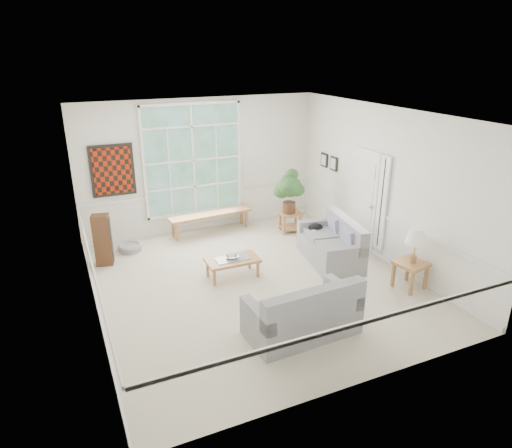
{
  "coord_description": "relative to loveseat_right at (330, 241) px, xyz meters",
  "views": [
    {
      "loc": [
        -3.01,
        -6.73,
        3.99
      ],
      "look_at": [
        0.1,
        0.2,
        1.05
      ],
      "focal_mm": 32.0,
      "sensor_mm": 36.0,
      "label": 1
    }
  ],
  "objects": [
    {
      "name": "ceiling",
      "position": [
        -1.71,
        -0.21,
        2.56
      ],
      "size": [
        5.5,
        6.0,
        0.02
      ],
      "primitive_type": "cube",
      "color": "white",
      "rests_on": "ground"
    },
    {
      "name": "wall_front",
      "position": [
        -1.71,
        -3.21,
        1.06
      ],
      "size": [
        5.5,
        0.02,
        3.0
      ],
      "primitive_type": "cube",
      "color": "white",
      "rests_on": "ground"
    },
    {
      "name": "floor",
      "position": [
        -1.71,
        -0.21,
        -0.44
      ],
      "size": [
        5.5,
        6.0,
        0.01
      ],
      "primitive_type": "cube",
      "color": "beige",
      "rests_on": "ground"
    },
    {
      "name": "window_bench",
      "position": [
        -1.66,
        2.44,
        -0.21
      ],
      "size": [
        1.97,
        0.54,
        0.45
      ],
      "primitive_type": "cube",
      "rotation": [
        0.0,
        0.0,
        0.08
      ],
      "color": "#A06B3C",
      "rests_on": "floor"
    },
    {
      "name": "floor_speaker",
      "position": [
        -4.11,
        1.69,
        0.08
      ],
      "size": [
        0.37,
        0.32,
        1.03
      ],
      "primitive_type": "cube",
      "rotation": [
        0.0,
        0.0,
        -0.23
      ],
      "color": "#442615",
      "rests_on": "floor"
    },
    {
      "name": "loveseat_front",
      "position": [
        -1.73,
        -1.93,
        0.0
      ],
      "size": [
        1.67,
        0.92,
        0.88
      ],
      "primitive_type": "cube",
      "rotation": [
        0.0,
        0.0,
        0.04
      ],
      "color": "gray",
      "rests_on": "floor"
    },
    {
      "name": "coffee_table",
      "position": [
        -2.01,
        0.17,
        -0.26
      ],
      "size": [
        0.98,
        0.54,
        0.36
      ],
      "primitive_type": "cube",
      "rotation": [
        0.0,
        0.0,
        -0.02
      ],
      "color": "#A06B3C",
      "rests_on": "floor"
    },
    {
      "name": "wall_art",
      "position": [
        -3.66,
        2.74,
        1.16
      ],
      "size": [
        0.9,
        0.06,
        1.1
      ],
      "primitive_type": "cube",
      "color": "#581609",
      "rests_on": "wall_back"
    },
    {
      "name": "wall_frame_far",
      "position": [
        1.0,
        1.94,
        1.11
      ],
      "size": [
        0.04,
        0.26,
        0.32
      ],
      "primitive_type": "cube",
      "color": "black",
      "rests_on": "wall_right"
    },
    {
      "name": "door_sidelight",
      "position": [
        1.0,
        -0.24,
        0.71
      ],
      "size": [
        0.08,
        0.26,
        1.9
      ],
      "primitive_type": "cube",
      "color": "white",
      "rests_on": "wall_right"
    },
    {
      "name": "houseplant",
      "position": [
        -0.02,
        1.7,
        0.54
      ],
      "size": [
        0.61,
        0.61,
        1.01
      ],
      "primitive_type": null,
      "rotation": [
        0.0,
        0.0,
        0.05
      ],
      "color": "#2A4F25",
      "rests_on": "end_table"
    },
    {
      "name": "entry_door",
      "position": [
        1.0,
        0.39,
        0.61
      ],
      "size": [
        0.08,
        0.9,
        2.1
      ],
      "primitive_type": "cube",
      "color": "white",
      "rests_on": "floor"
    },
    {
      "name": "pet_bed",
      "position": [
        -3.55,
        2.14,
        -0.36
      ],
      "size": [
        0.58,
        0.58,
        0.14
      ],
      "primitive_type": "cylinder",
      "rotation": [
        0.0,
        0.0,
        -0.22
      ],
      "color": "gray",
      "rests_on": "floor"
    },
    {
      "name": "loveseat_right",
      "position": [
        0.0,
        0.0,
        0.0
      ],
      "size": [
        1.1,
        1.73,
        0.87
      ],
      "primitive_type": "cube",
      "rotation": [
        0.0,
        0.0,
        -0.17
      ],
      "color": "gray",
      "rests_on": "floor"
    },
    {
      "name": "table_lamp",
      "position": [
        0.7,
        -1.52,
        0.38
      ],
      "size": [
        0.47,
        0.47,
        0.64
      ],
      "primitive_type": null,
      "rotation": [
        0.0,
        0.0,
        0.32
      ],
      "color": "silver",
      "rests_on": "side_table"
    },
    {
      "name": "end_table",
      "position": [
        0.03,
        1.72,
        -0.2
      ],
      "size": [
        0.56,
        0.56,
        0.48
      ],
      "primitive_type": "cube",
      "rotation": [
        0.0,
        0.0,
        -0.21
      ],
      "color": "#A06B3C",
      "rests_on": "floor"
    },
    {
      "name": "pewter_bowl",
      "position": [
        -2.0,
        0.19,
        -0.04
      ],
      "size": [
        0.3,
        0.3,
        0.07
      ],
      "primitive_type": "imported",
      "rotation": [
        0.0,
        0.0,
        -0.05
      ],
      "color": "#9A9A9F",
      "rests_on": "coffee_table"
    },
    {
      "name": "wall_left",
      "position": [
        -4.46,
        -0.21,
        1.06
      ],
      "size": [
        0.02,
        6.0,
        3.0
      ],
      "primitive_type": "cube",
      "color": "white",
      "rests_on": "ground"
    },
    {
      "name": "window_back",
      "position": [
        -1.91,
        2.75,
        1.21
      ],
      "size": [
        2.3,
        0.08,
        2.4
      ],
      "primitive_type": "cube",
      "color": "white",
      "rests_on": "wall_back"
    },
    {
      "name": "wall_right",
      "position": [
        1.04,
        -0.21,
        1.06
      ],
      "size": [
        0.02,
        6.0,
        3.0
      ],
      "primitive_type": "cube",
      "color": "white",
      "rests_on": "ground"
    },
    {
      "name": "side_table",
      "position": [
        0.69,
        -1.51,
        -0.19
      ],
      "size": [
        0.57,
        0.57,
        0.5
      ],
      "primitive_type": "cube",
      "rotation": [
        0.0,
        0.0,
        0.18
      ],
      "color": "#A06B3C",
      "rests_on": "floor"
    },
    {
      "name": "wall_frame_near",
      "position": [
        1.0,
        1.54,
        1.11
      ],
      "size": [
        0.04,
        0.26,
        0.32
      ],
      "primitive_type": "cube",
      "color": "black",
      "rests_on": "wall_right"
    },
    {
      "name": "cat",
      "position": [
        0.0,
        0.58,
        0.09
      ],
      "size": [
        0.37,
        0.3,
        0.16
      ],
      "primitive_type": "ellipsoid",
      "rotation": [
        0.0,
        0.0,
        0.22
      ],
      "color": "black",
      "rests_on": "loveseat_right"
    },
    {
      "name": "wall_back",
      "position": [
        -1.71,
        2.79,
        1.06
      ],
      "size": [
        5.5,
        0.02,
        3.0
      ],
      "primitive_type": "cube",
      "color": "white",
      "rests_on": "ground"
    }
  ]
}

